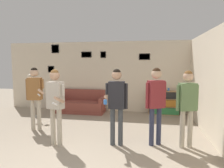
# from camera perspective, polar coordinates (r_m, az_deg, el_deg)

# --- Properties ---
(wall_back) EXTENTS (8.41, 0.08, 2.70)m
(wall_back) POSITION_cam_1_polar(r_m,az_deg,el_deg) (7.80, -0.92, 2.18)
(wall_back) COLOR beige
(wall_back) RESTS_ON ground_plane
(wall_right) EXTENTS (0.06, 7.10, 2.70)m
(wall_right) POSITION_cam_1_polar(r_m,az_deg,el_deg) (5.49, 26.37, -0.11)
(wall_right) COLOR beige
(wall_right) RESTS_ON ground_plane
(couch) EXTENTS (1.79, 0.80, 0.84)m
(couch) POSITION_cam_1_polar(r_m,az_deg,el_deg) (7.80, -8.69, -5.85)
(couch) COLOR brown
(couch) RESTS_ON ground_plane
(bookshelf) EXTENTS (1.19, 0.30, 0.87)m
(bookshelf) POSITION_cam_1_polar(r_m,az_deg,el_deg) (7.57, 14.89, -5.18)
(bookshelf) COLOR #A87F51
(bookshelf) RESTS_ON ground_plane
(floor_lamp) EXTENTS (0.44, 0.28, 1.59)m
(floor_lamp) POSITION_cam_1_polar(r_m,az_deg,el_deg) (7.40, -21.48, -0.47)
(floor_lamp) COLOR #ADA89E
(floor_lamp) RESTS_ON ground_plane
(person_player_foreground_left) EXTENTS (0.54, 0.45, 1.76)m
(person_player_foreground_left) POSITION_cam_1_polar(r_m,az_deg,el_deg) (5.92, -21.16, -2.03)
(person_player_foreground_left) COLOR #B7AD99
(person_player_foreground_left) RESTS_ON ground_plane
(person_player_foreground_center) EXTENTS (0.49, 0.53, 1.74)m
(person_player_foreground_center) POSITION_cam_1_polar(r_m,az_deg,el_deg) (4.66, -15.90, -4.11)
(person_player_foreground_center) COLOR #B7AD99
(person_player_foreground_center) RESTS_ON ground_plane
(person_watcher_holding_cup) EXTENTS (0.50, 0.45, 1.75)m
(person_watcher_holding_cup) POSITION_cam_1_polar(r_m,az_deg,el_deg) (4.48, 1.31, -4.17)
(person_watcher_holding_cup) COLOR #3D4247
(person_watcher_holding_cup) RESTS_ON ground_plane
(person_spectator_near_bookshelf) EXTENTS (0.46, 0.34, 1.77)m
(person_spectator_near_bookshelf) POSITION_cam_1_polar(r_m,az_deg,el_deg) (4.60, 12.43, -3.83)
(person_spectator_near_bookshelf) COLOR #2D334C
(person_spectator_near_bookshelf) RESTS_ON ground_plane
(person_spectator_far_right) EXTENTS (0.48, 0.29, 1.72)m
(person_spectator_far_right) POSITION_cam_1_polar(r_m,az_deg,el_deg) (4.66, 20.70, -4.45)
(person_spectator_far_right) COLOR #B7AD99
(person_spectator_far_right) RESTS_ON ground_plane
(drinking_cup) EXTENTS (0.07, 0.07, 0.10)m
(drinking_cup) POSITION_cam_1_polar(r_m,az_deg,el_deg) (7.51, 15.86, -1.52)
(drinking_cup) COLOR blue
(drinking_cup) RESTS_ON bookshelf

